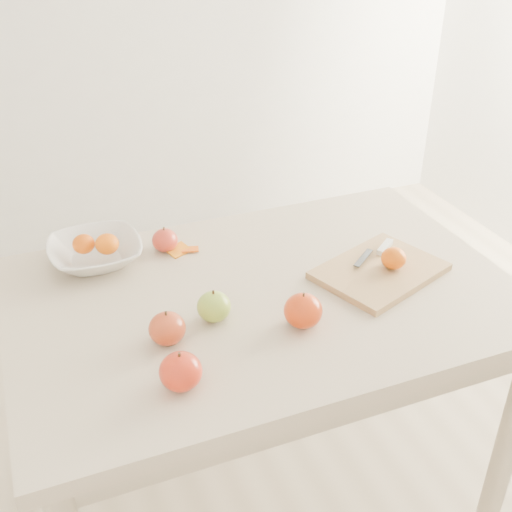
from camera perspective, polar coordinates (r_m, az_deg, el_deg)
name	(u,v)px	position (r m, az deg, el deg)	size (l,w,h in m)	color
ground	(262,498)	(2.06, 0.55, -20.68)	(3.50, 3.50, 0.00)	#C6B293
table	(263,324)	(1.60, 0.67, -6.05)	(1.20, 0.80, 0.75)	#C2AF92
cutting_board	(380,271)	(1.63, 10.93, -1.32)	(0.30, 0.22, 0.02)	tan
board_tangerine	(394,258)	(1.62, 12.14, -0.20)	(0.06, 0.06, 0.05)	#CB4907
fruit_bowl	(95,253)	(1.69, -14.08, 0.30)	(0.24, 0.24, 0.06)	silver
bowl_tangerine_near	(84,244)	(1.68, -15.08, 1.05)	(0.06, 0.06, 0.05)	#C74707
bowl_tangerine_far	(107,244)	(1.67, -13.10, 1.06)	(0.06, 0.06, 0.05)	#E25B08
orange_peel_a	(179,251)	(1.71, -6.90, 0.40)	(0.06, 0.04, 0.00)	#C96E0E
orange_peel_b	(190,250)	(1.71, -5.88, 0.53)	(0.04, 0.04, 0.00)	#DA590F
paring_knife	(381,249)	(1.69, 11.09, 0.63)	(0.16, 0.09, 0.01)	white
apple_green	(214,307)	(1.43, -3.76, -4.50)	(0.08, 0.08, 0.07)	olive
apple_red_b	(167,328)	(1.38, -7.90, -6.40)	(0.08, 0.08, 0.07)	maroon
apple_red_a	(165,240)	(1.71, -8.10, 1.40)	(0.07, 0.07, 0.06)	maroon
apple_red_c	(181,371)	(1.26, -6.71, -10.16)	(0.08, 0.08, 0.08)	maroon
apple_red_e	(303,311)	(1.41, 4.20, -4.87)	(0.09, 0.09, 0.08)	#960F03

